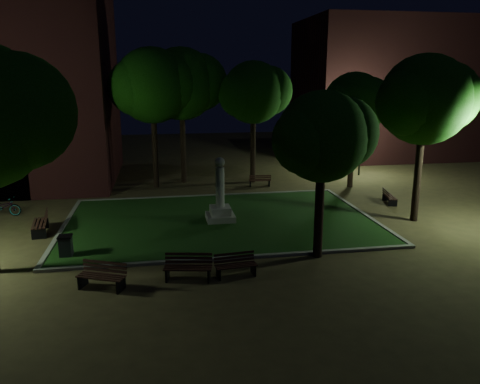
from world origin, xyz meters
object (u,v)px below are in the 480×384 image
Objects in this scene: bench_near_right at (236,265)px; bench_right_side at (389,197)px; bench_left_side at (41,224)px; monument at (220,203)px; bicycle at (3,207)px; bench_far_side at (260,181)px; bench_west_near at (102,276)px; bench_near_left at (188,268)px; trash_bin at (66,246)px.

bench_near_right is 13.31m from bench_right_side.
monument is at bearing 84.47° from bench_left_side.
bicycle is at bearing 131.98° from bench_near_right.
monument is 8.12m from bench_far_side.
bench_right_side is 1.01× the size of bench_far_side.
bench_near_right is 0.89× the size of bench_west_near.
monument reaches higher than bench_near_left.
trash_bin is (-1.76, 3.17, 0.04)m from bench_west_near.
bench_left_side is at bearing 37.85° from bench_far_side.
bench_far_side is (3.60, 7.26, -0.58)m from monument.
bicycle is at bearing 165.30° from monument.
trash_bin reaches higher than bench_near_right.
trash_bin reaches higher than bench_far_side.
bicycle reaches higher than trash_bin.
bench_near_right is 1.05× the size of bench_far_side.
bench_left_side is at bearing 108.04° from bench_right_side.
trash_bin is (-4.72, 2.96, 0.03)m from bench_near_left.
bench_near_left reaches higher than bench_west_near.
bench_far_side is at bearing -65.57° from bicycle.
bench_near_right is 1.04× the size of bench_right_side.
bench_west_near is at bearing 19.38° from bench_left_side.
bench_far_side is at bearing 82.65° from bench_west_near.
bench_near_left is 0.94× the size of bench_left_side.
bench_right_side is (18.43, 2.19, -0.10)m from bench_left_side.
bench_west_near is at bearing 131.30° from bench_right_side.
bench_west_near is (-4.69, -0.26, 0.04)m from bench_near_right.
bench_near_left is 1.73m from bench_near_right.
bicycle is at bearing 145.65° from bench_west_near.
bench_right_side is at bearing 45.96° from bench_near_left.
bench_right_side is at bearing 18.16° from trash_bin.
trash_bin is (-16.76, -5.50, 0.10)m from bench_right_side.
monument is 2.15× the size of bench_far_side.
bench_far_side is 15.32m from bicycle.
trash_bin reaches higher than bench_west_near.
bicycle is (-2.66, 3.35, 0.01)m from bench_left_side.
bench_west_near is at bearing -125.84° from monument.
bicycle is (-9.05, 9.62, 0.05)m from bench_near_left.
bench_near_left reaches higher than bench_right_side.
bench_near_left is 0.96× the size of bicycle.
bench_far_side is (3.91, 13.92, -0.02)m from bench_near_right.
bench_far_side is (-6.40, 5.51, 0.00)m from bench_right_side.
bicycle is at bearing 98.13° from bench_right_side.
bench_west_near is 3.63m from trash_bin.
bicycle reaches higher than bench_far_side.
bench_right_side is at bearing -85.20° from bicycle.
bench_near_right is 14.46m from bench_far_side.
bench_near_left is 1.94× the size of trash_bin.
bicycle reaches higher than bench_west_near.
bench_west_near reaches higher than bench_right_side.
monument is at bearing 68.86° from bench_far_side.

